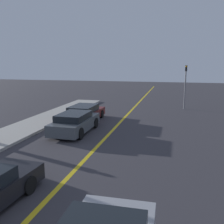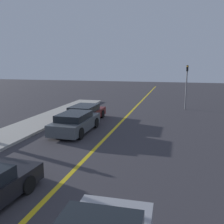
% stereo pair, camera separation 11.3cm
% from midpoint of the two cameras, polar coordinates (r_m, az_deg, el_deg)
% --- Properties ---
extents(road_center_line, '(0.20, 60.00, 0.01)m').
position_cam_midpoint_polar(road_center_line, '(19.26, 2.60, -1.93)').
color(road_center_line, gold).
rests_on(road_center_line, ground_plane).
extents(sidewalk_left, '(2.69, 26.72, 0.16)m').
position_cam_midpoint_polar(sidewalk_left, '(17.28, -19.81, -3.83)').
color(sidewalk_left, '#ADA89E').
rests_on(sidewalk_left, ground_plane).
extents(car_far_distant, '(2.01, 4.45, 1.28)m').
position_cam_midpoint_polar(car_far_distant, '(16.01, -8.18, -2.37)').
color(car_far_distant, '#4C5156').
rests_on(car_far_distant, ground_plane).
extents(car_parked_left_lot, '(2.04, 4.67, 1.24)m').
position_cam_midpoint_polar(car_parked_left_lot, '(18.99, -6.02, -0.31)').
color(car_parked_left_lot, maroon).
rests_on(car_parked_left_lot, ground_plane).
extents(traffic_light, '(0.18, 0.40, 4.16)m').
position_cam_midpoint_polar(traffic_light, '(24.59, 16.79, 6.44)').
color(traffic_light, slate).
rests_on(traffic_light, ground_plane).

